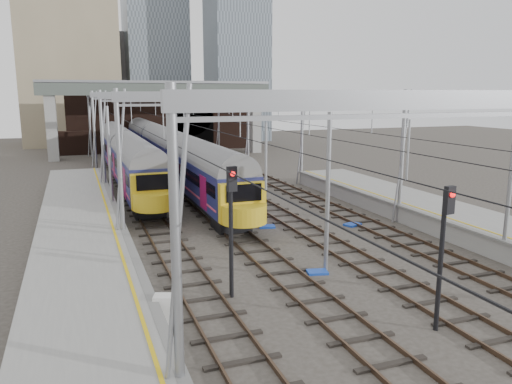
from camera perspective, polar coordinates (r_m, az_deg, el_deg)
name	(u,v)px	position (r m, az deg, el deg)	size (l,w,h in m)	color
ground	(348,286)	(21.20, 10.52, -10.47)	(160.00, 160.00, 0.00)	#38332D
platform_left	(85,283)	(20.66, -18.96, -9.84)	(4.32, 55.00, 1.12)	gray
tracks	(236,208)	(34.35, -2.26, -1.81)	(14.40, 80.00, 0.22)	#4C3828
overhead_line	(210,109)	(39.70, -5.25, 9.46)	(16.80, 80.00, 8.00)	gray
retaining_wall	(163,119)	(69.85, -10.62, 8.23)	(28.00, 2.75, 9.00)	black
overbridge	(159,97)	(63.69, -11.07, 10.59)	(28.00, 3.00, 9.25)	gray
city_skyline	(149,36)	(88.79, -12.15, 17.03)	(37.50, 27.50, 60.00)	tan
train_main	(154,143)	(55.71, -11.58, 5.47)	(2.64, 61.03, 4.59)	black
train_second	(126,156)	(44.96, -14.61, 4.01)	(2.65, 30.63, 4.60)	black
signal_near_left	(231,217)	(18.71, -2.84, -2.85)	(0.39, 0.48, 5.15)	black
signal_near_centre	(444,241)	(17.16, 20.65, -5.30)	(0.37, 0.47, 4.93)	black
relay_cabinet	(164,313)	(17.30, -10.52, -13.41)	(0.61, 0.51, 1.23)	silver
equip_cover_a	(317,272)	(22.34, 7.01, -9.06)	(0.89, 0.63, 0.10)	#173EAD
equip_cover_b	(267,227)	(29.42, 1.27, -3.97)	(0.92, 0.65, 0.11)	#173EAD
equip_cover_c	(352,224)	(30.40, 10.96, -3.67)	(0.97, 0.69, 0.11)	#173EAD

